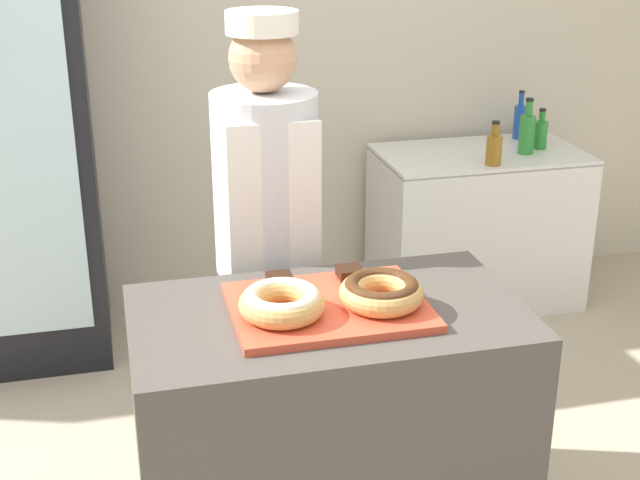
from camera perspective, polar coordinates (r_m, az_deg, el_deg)
The scene contains 14 objects.
wall_back at distance 4.45m, azimuth -6.49°, elevation 12.63°, with size 8.00×0.06×2.70m.
display_counter at distance 2.79m, azimuth 0.51°, elevation -12.93°, with size 1.13×0.65×0.91m.
serving_tray at distance 2.56m, azimuth 0.54°, elevation -4.31°, with size 0.56×0.43×0.02m.
donut_light_glaze at distance 2.47m, azimuth -2.46°, elevation -3.96°, with size 0.24×0.24×0.08m.
donut_chocolate_glaze at distance 2.53m, azimuth 3.95°, elevation -3.28°, with size 0.24×0.24×0.08m.
brownie_back_left at distance 2.66m, azimuth -2.59°, elevation -2.54°, with size 0.07×0.07×0.03m.
brownie_back_right at distance 2.71m, azimuth 1.93°, elevation -2.08°, with size 0.07×0.07×0.03m.
baker_person at distance 3.06m, azimuth -3.38°, elevation -0.36°, with size 0.35×0.35×1.68m.
beverage_fridge at distance 4.12m, azimuth -19.36°, elevation 5.79°, with size 0.72×0.66×1.99m.
chest_freezer at distance 4.67m, azimuth 9.97°, elevation 0.86°, with size 1.02×0.59×0.81m.
bottle_green at distance 4.54m, azimuth 13.11°, elevation 6.73°, with size 0.08×0.08×0.28m.
bottle_blue at distance 4.81m, azimuth 12.65°, elevation 7.49°, with size 0.06×0.06×0.25m.
bottle_amber at distance 4.32m, azimuth 11.08°, elevation 5.79°, with size 0.08×0.08×0.21m.
bottle_green_b at distance 4.65m, azimuth 13.94°, elevation 6.64°, with size 0.07×0.07×0.20m.
Camera 1 is at (-0.58, -2.22, 2.04)m, focal length 50.00 mm.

